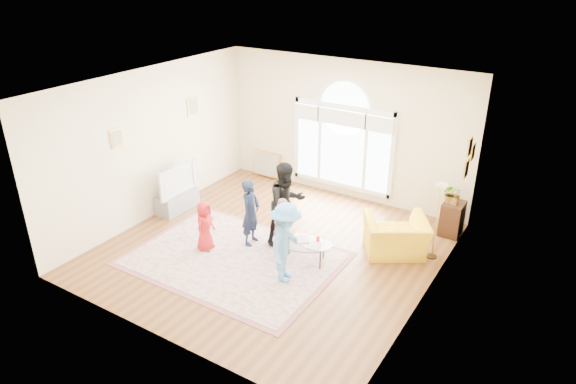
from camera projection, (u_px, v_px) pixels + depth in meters
The scene contains 18 objects.
ground at pixel (272, 249), 10.02m from camera, with size 6.00×6.00×0.00m, color brown.
room_shell at pixel (341, 133), 11.53m from camera, with size 6.00×6.00×6.00m.
area_rug at pixel (234, 259), 9.67m from camera, with size 3.60×2.60×0.02m, color beige.
rug_border at pixel (234, 259), 9.67m from camera, with size 3.80×2.80×0.01m, color #975559.
tv_console at pixel (177, 201), 11.48m from camera, with size 0.45×1.00×0.42m, color gray.
television at pixel (175, 179), 11.25m from camera, with size 0.18×1.15×0.66m.
coffee_table at pixel (304, 243), 9.43m from camera, with size 1.22×0.98×0.54m.
armchair at pixel (395, 236), 9.72m from camera, with size 1.14×0.99×0.74m, color gold.
side_cabinet at pixel (452, 218), 10.42m from camera, with size 0.40×0.50×0.70m, color black.
floor_lamp at pixel (440, 196), 9.21m from camera, with size 0.31×0.31×1.51m.
plant_pedestal at pixel (448, 218), 10.43m from camera, with size 0.20×0.20×0.70m, color white.
potted_plant at pixel (451, 194), 10.20m from camera, with size 0.36×0.31×0.40m, color #33722D.
leaning_picture at pixel (267, 177), 13.25m from camera, with size 0.80×0.05×0.62m, color tan.
child_red at pixel (205, 226), 9.79m from camera, with size 0.49×0.32×1.00m, color red.
child_navy at pixel (251, 213), 9.92m from camera, with size 0.49×0.32×1.34m, color #131C32.
child_black at pixel (287, 204), 9.87m from camera, with size 0.82×0.64×1.68m, color black.
child_pink at pixel (282, 227), 9.60m from camera, with size 0.68×0.28×1.15m, color pink.
child_blue at pixel (286, 243), 8.76m from camera, with size 0.95×0.54×1.46m, color #5397D8.
Camera 1 is at (4.82, -7.15, 5.23)m, focal length 32.00 mm.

